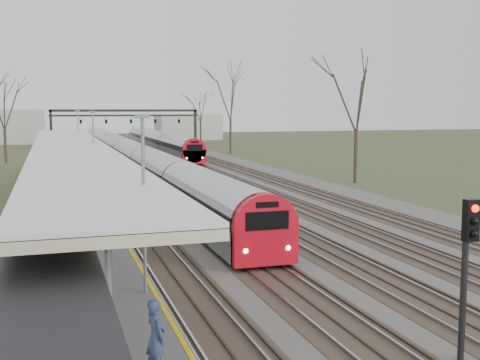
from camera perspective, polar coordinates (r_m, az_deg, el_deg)
The scene contains 9 objects.
track_bed at distance 58.77m, azimuth -7.24°, elevation 0.75°, with size 24.00×160.00×0.22m.
platform at distance 40.44m, azimuth -15.83°, elevation -1.57°, with size 3.50×69.00×1.00m, color #9E9B93.
canopy at distance 35.60m, azimuth -15.78°, elevation 2.88°, with size 4.10×50.00×3.11m.
signal_gantry at distance 88.14m, azimuth -10.78°, elevation 5.84°, with size 21.00×0.59×6.08m.
tree_east_far at distance 50.64m, azimuth 11.04°, elevation 7.90°, with size 5.00×5.00×10.30m.
train_near at distance 66.26m, azimuth -10.87°, elevation 2.59°, with size 2.62×90.21×3.05m.
train_far at distance 86.19m, azimuth -7.73°, elevation 3.60°, with size 2.62×45.21×3.05m.
passenger at distance 12.29m, azimuth -8.00°, elevation -14.49°, with size 0.56×0.36×1.52m, color navy.
signal_post at distance 15.39m, azimuth 20.73°, elevation -6.74°, with size 0.35×0.45×4.10m.
Camera 1 is at (-10.11, -2.52, 6.21)m, focal length 45.00 mm.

